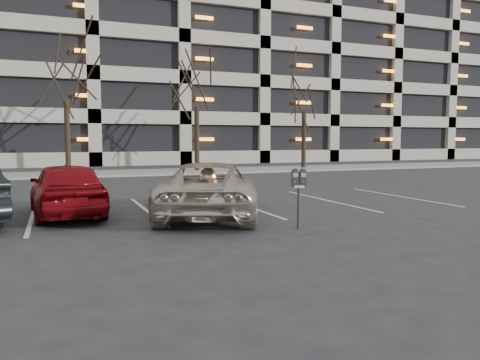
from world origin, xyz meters
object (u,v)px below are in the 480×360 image
object	(u,v)px
suv_silver	(209,189)
car_red	(67,189)
tree_d	(304,76)
tree_c	(196,68)
tree_b	(65,51)
parking_meter	(299,184)

from	to	relation	value
suv_silver	car_red	bearing A→B (deg)	-0.88
tree_d	car_red	bearing A→B (deg)	-136.31
tree_c	tree_d	xyz separation A→B (m)	(7.00, 0.00, -0.11)
tree_b	car_red	size ratio (longest dim) A/B	2.22
tree_b	car_red	distance (m)	14.90
car_red	parking_meter	bearing A→B (deg)	137.68
tree_c	car_red	world-z (taller)	tree_c
tree_c	suv_silver	xyz separation A→B (m)	(-4.11, -15.10, -5.27)
tree_c	car_red	distance (m)	16.47
parking_meter	tree_c	bearing A→B (deg)	96.96
tree_d	car_red	size ratio (longest dim) A/B	2.02
tree_b	tree_d	size ratio (longest dim) A/B	1.10
parking_meter	car_red	world-z (taller)	car_red
tree_b	suv_silver	size ratio (longest dim) A/B	1.67
tree_b	tree_d	world-z (taller)	tree_b
tree_d	car_red	xyz separation A→B (m)	(-14.38, -13.74, -5.15)
tree_d	suv_silver	distance (m)	19.44
tree_c	suv_silver	distance (m)	16.51
tree_b	tree_c	distance (m)	7.02
suv_silver	tree_b	bearing A→B (deg)	-57.58
tree_c	tree_b	bearing A→B (deg)	180.00
tree_b	suv_silver	world-z (taller)	tree_b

